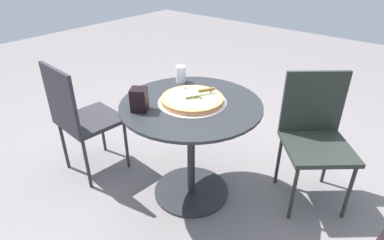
{
  "coord_description": "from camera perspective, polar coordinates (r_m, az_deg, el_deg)",
  "views": [
    {
      "loc": [
        1.13,
        -1.37,
        1.59
      ],
      "look_at": [
        -0.0,
        0.01,
        0.59
      ],
      "focal_mm": 30.06,
      "sensor_mm": 36.0,
      "label": 1
    }
  ],
  "objects": [
    {
      "name": "napkin_dispenser",
      "position": [
        1.89,
        -9.37,
        3.61
      ],
      "size": [
        0.13,
        0.13,
        0.14
      ],
      "primitive_type": "cube",
      "rotation": [
        0.0,
        0.0,
        0.6
      ],
      "color": "black",
      "rests_on": "patio_table"
    },
    {
      "name": "patio_chair_far",
      "position": [
        2.42,
        -19.38,
        0.94
      ],
      "size": [
        0.43,
        0.43,
        0.88
      ],
      "color": "#2A2930",
      "rests_on": "ground"
    },
    {
      "name": "pizza_on_tray",
      "position": [
        1.98,
        0.01,
        3.66
      ],
      "size": [
        0.43,
        0.43,
        0.06
      ],
      "color": "silver",
      "rests_on": "patio_table"
    },
    {
      "name": "patio_chair_corner",
      "position": [
        2.23,
        21.02,
        -1.87
      ],
      "size": [
        0.58,
        0.58,
        0.87
      ],
      "color": "#252C26",
      "rests_on": "ground"
    },
    {
      "name": "patio_table",
      "position": [
        2.08,
        -0.16,
        -2.07
      ],
      "size": [
        0.88,
        0.88,
        0.71
      ],
      "color": "#25282C",
      "rests_on": "ground"
    },
    {
      "name": "pizza_server",
      "position": [
        1.98,
        1.26,
        5.06
      ],
      "size": [
        0.15,
        0.21,
        0.02
      ],
      "color": "silver",
      "rests_on": "pizza_on_tray"
    },
    {
      "name": "drinking_cup",
      "position": [
        2.27,
        -2.03,
        8.12
      ],
      "size": [
        0.07,
        0.07,
        0.11
      ],
      "primitive_type": "cylinder",
      "color": "silver",
      "rests_on": "patio_table"
    },
    {
      "name": "ground_plane",
      "position": [
        2.38,
        -0.14,
        -12.54
      ],
      "size": [
        10.0,
        10.0,
        0.0
      ],
      "primitive_type": "plane",
      "color": "slate"
    }
  ]
}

